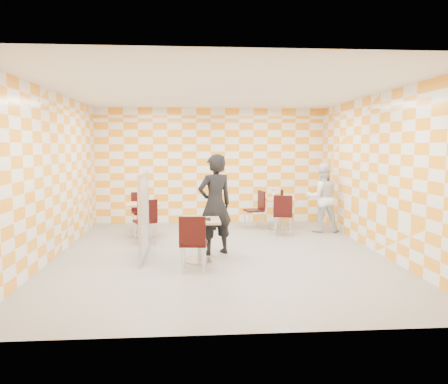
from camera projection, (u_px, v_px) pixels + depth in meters
name	position (u px, v px, depth m)	size (l,w,h in m)	color
room_shell	(218.00, 172.00, 8.54)	(7.00, 7.00, 7.00)	#999994
main_table	(200.00, 233.00, 7.57)	(0.70, 0.70, 0.75)	tan
second_table	(280.00, 208.00, 10.62)	(0.70, 0.70, 0.75)	tan
empty_table	(144.00, 214.00, 9.70)	(0.70, 0.70, 0.75)	tan
chair_main_front	(193.00, 239.00, 6.91)	(0.46, 0.47, 0.92)	black
chair_second_front	(283.00, 212.00, 9.82)	(0.52, 0.53, 0.92)	black
chair_second_side	(257.00, 206.00, 10.69)	(0.51, 0.50, 0.92)	black
chair_empty_near	(146.00, 218.00, 9.00)	(0.55, 0.56, 0.92)	black
chair_empty_far	(141.00, 208.00, 10.35)	(0.53, 0.54, 0.92)	black
partition	(144.00, 215.00, 7.79)	(0.08, 1.38, 1.55)	white
man_dark	(215.00, 204.00, 8.10)	(0.68, 0.45, 1.87)	black
man_white	(322.00, 198.00, 10.24)	(0.79, 0.61, 1.62)	white
pizza_on_foil	(200.00, 219.00, 7.53)	(0.40, 0.40, 0.04)	silver
sport_bottle	(273.00, 194.00, 10.73)	(0.06, 0.06, 0.20)	white
soda_bottle	(282.00, 194.00, 10.66)	(0.07, 0.07, 0.23)	black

